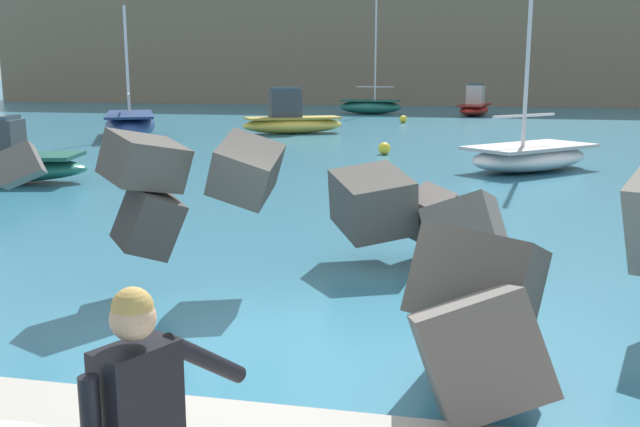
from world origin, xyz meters
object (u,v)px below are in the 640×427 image
boat_near_centre (530,156)px  mooring_buoy_middle (384,148)px  boat_mid_right (130,124)px  boat_mid_centre (370,106)px  mooring_buoy_inner (403,119)px  boat_mid_left (291,120)px  boat_far_left (474,106)px

boat_near_centre → mooring_buoy_middle: size_ratio=15.68×
boat_mid_right → mooring_buoy_middle: (12.01, -4.24, -0.37)m
boat_mid_centre → mooring_buoy_middle: bearing=-80.8°
boat_near_centre → mooring_buoy_inner: (-5.62, 19.25, -0.24)m
mooring_buoy_middle → boat_mid_left: bearing=125.0°
boat_near_centre → boat_mid_centre: size_ratio=0.82×
boat_mid_centre → mooring_buoy_inner: boat_mid_centre is taller
boat_far_left → mooring_buoy_inner: boat_far_left is taller
boat_near_centre → boat_far_left: bearing=93.3°
boat_far_left → mooring_buoy_middle: 24.34m
boat_mid_right → mooring_buoy_inner: size_ratio=14.88×
boat_far_left → mooring_buoy_middle: bearing=-97.5°
boat_mid_left → mooring_buoy_inner: 9.39m
boat_mid_left → mooring_buoy_inner: boat_mid_left is taller
boat_far_left → boat_mid_centre: bearing=179.2°
boat_mid_centre → mooring_buoy_inner: bearing=-69.5°
boat_mid_right → mooring_buoy_inner: 16.18m
boat_mid_left → boat_mid_centre: boat_mid_centre is taller
boat_near_centre → boat_far_left: size_ratio=1.34×
boat_mid_left → boat_far_left: (8.61, 16.36, -0.03)m
boat_far_left → boat_mid_right: bearing=-127.4°
boat_near_centre → mooring_buoy_middle: bearing=145.3°
boat_far_left → boat_near_centre: bearing=-86.7°
boat_mid_left → boat_mid_centre: size_ratio=0.60×
boat_near_centre → mooring_buoy_inner: size_ratio=15.68×
boat_mid_right → boat_far_left: (15.19, 19.88, 0.04)m
boat_mid_left → mooring_buoy_inner: size_ratio=11.49×
boat_far_left → mooring_buoy_inner: (-4.01, -8.19, -0.42)m
boat_mid_left → boat_far_left: 18.49m
boat_mid_centre → mooring_buoy_middle: size_ratio=19.22×
boat_mid_left → boat_mid_centre: bearing=84.8°
boat_near_centre → mooring_buoy_middle: (-4.78, 3.31, -0.24)m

